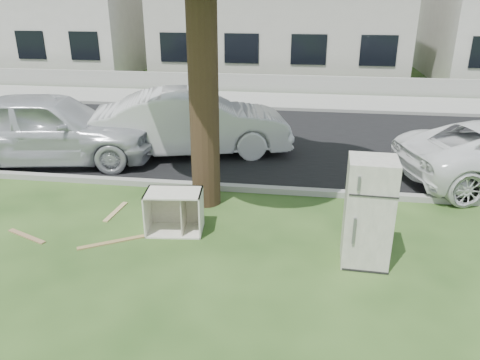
# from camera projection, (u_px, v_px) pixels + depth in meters

# --- Properties ---
(ground) EXTENTS (120.00, 120.00, 0.00)m
(ground) POSITION_uv_depth(u_px,v_px,m) (208.00, 251.00, 7.35)
(ground) COLOR #234017
(road) EXTENTS (120.00, 7.00, 0.01)m
(road) POSITION_uv_depth(u_px,v_px,m) (253.00, 140.00, 12.85)
(road) COLOR black
(road) RESTS_ON ground
(kerb_near) EXTENTS (120.00, 0.18, 0.12)m
(kerb_near) POSITION_uv_depth(u_px,v_px,m) (233.00, 190.00, 9.60)
(kerb_near) COLOR gray
(kerb_near) RESTS_ON ground
(kerb_far) EXTENTS (120.00, 0.18, 0.12)m
(kerb_far) POSITION_uv_depth(u_px,v_px,m) (265.00, 110.00, 16.11)
(kerb_far) COLOR gray
(kerb_far) RESTS_ON ground
(sidewalk) EXTENTS (120.00, 2.80, 0.01)m
(sidewalk) POSITION_uv_depth(u_px,v_px,m) (269.00, 101.00, 17.44)
(sidewalk) COLOR gray
(sidewalk) RESTS_ON ground
(low_wall) EXTENTS (120.00, 0.15, 0.70)m
(low_wall) POSITION_uv_depth(u_px,v_px,m) (272.00, 84.00, 18.78)
(low_wall) COLOR gray
(low_wall) RESTS_ON ground
(fridge) EXTENTS (0.70, 0.65, 1.64)m
(fridge) POSITION_uv_depth(u_px,v_px,m) (368.00, 212.00, 6.78)
(fridge) COLOR #B5B0A3
(fridge) RESTS_ON ground
(cabinet) EXTENTS (0.99, 0.67, 0.73)m
(cabinet) POSITION_uv_depth(u_px,v_px,m) (174.00, 212.00, 7.83)
(cabinet) COLOR beige
(cabinet) RESTS_ON ground
(plank_a) EXTENTS (0.98, 0.64, 0.02)m
(plank_a) POSITION_uv_depth(u_px,v_px,m) (112.00, 242.00, 7.59)
(plank_a) COLOR olive
(plank_a) RESTS_ON ground
(plank_b) EXTENTS (0.84, 0.42, 0.02)m
(plank_b) POSITION_uv_depth(u_px,v_px,m) (27.00, 236.00, 7.78)
(plank_b) COLOR #91714B
(plank_b) RESTS_ON ground
(plank_c) EXTENTS (0.15, 0.83, 0.02)m
(plank_c) POSITION_uv_depth(u_px,v_px,m) (116.00, 212.00, 8.64)
(plank_c) COLOR tan
(plank_c) RESTS_ON ground
(car_center) EXTENTS (5.03, 2.89, 1.57)m
(car_center) POSITION_uv_depth(u_px,v_px,m) (193.00, 123.00, 11.52)
(car_center) COLOR silver
(car_center) RESTS_ON ground
(car_left) EXTENTS (5.19, 2.77, 1.68)m
(car_left) POSITION_uv_depth(u_px,v_px,m) (49.00, 128.00, 10.91)
(car_left) COLOR silver
(car_left) RESTS_ON ground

